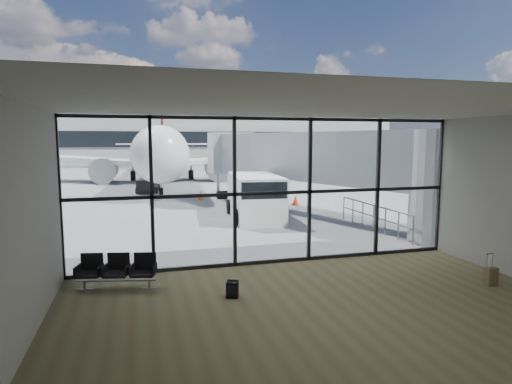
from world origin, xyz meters
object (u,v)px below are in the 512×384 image
service_van (255,197)px  backpack (232,290)px  seating_row (117,269)px  airliner (162,150)px  suitcase (491,276)px  belt_loader (148,184)px

service_van → backpack: bearing=-102.9°
seating_row → service_van: size_ratio=0.40×
airliner → service_van: 23.54m
suitcase → service_van: service_van is taller
backpack → suitcase: bearing=13.7°
suitcase → seating_row: bearing=166.3°
suitcase → belt_loader: bearing=109.9°
seating_row → service_van: bearing=67.6°
seating_row → suitcase: 9.77m
backpack → belt_loader: belt_loader is taller
service_van → belt_loader: bearing=115.9°
backpack → service_van: service_van is taller
airliner → belt_loader: 10.94m
airliner → service_van: size_ratio=7.19×
seating_row → backpack: (2.70, -1.51, -0.29)m
airliner → service_van: (3.07, -23.27, -1.78)m
seating_row → service_van: 10.45m
seating_row → belt_loader: (1.34, 21.20, 0.09)m
suitcase → airliner: size_ratio=0.02×
seating_row → belt_loader: bearing=99.5°
service_van → suitcase: bearing=-67.2°
backpack → belt_loader: (-1.36, 22.71, 0.37)m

